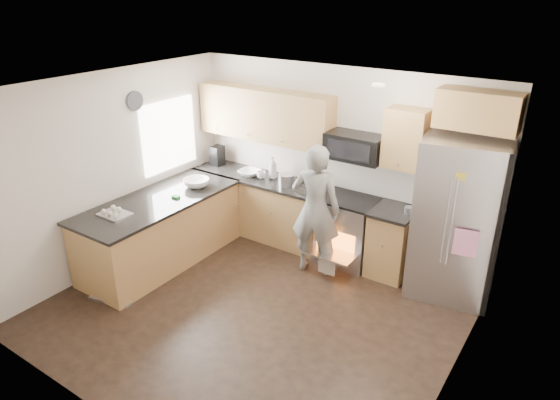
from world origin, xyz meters
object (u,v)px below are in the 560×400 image
Objects in this scene: person at (316,210)px; stove_range at (348,215)px; refrigerator at (457,220)px; dish_rack at (118,288)px.

stove_range is at bearing -128.98° from person.
stove_range is 0.58m from person.
dish_rack is (-3.37, -2.37, -0.90)m from refrigerator.
dish_rack is at bearing 32.52° from person.
stove_range reaches higher than person.
refrigerator reaches higher than stove_range.
refrigerator is 1.72m from person.
stove_range is at bearing 170.29° from refrigerator.
dish_rack is at bearing -129.51° from stove_range.
refrigerator is 4.22m from dish_rack.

